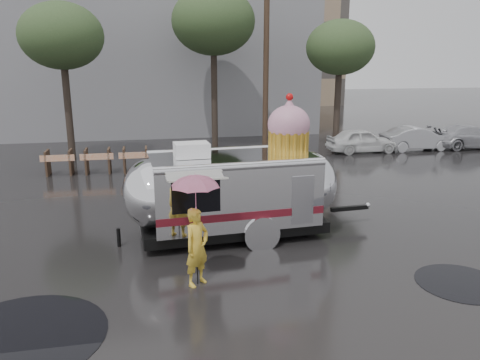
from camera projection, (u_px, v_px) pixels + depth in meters
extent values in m
plane|color=black|center=(308.00, 262.00, 10.79)|extent=(120.00, 120.00, 0.00)
cylinder|color=black|center=(18.00, 338.00, 7.83)|extent=(2.94, 2.94, 0.01)
cylinder|color=black|center=(461.00, 283.00, 9.76)|extent=(1.85, 1.85, 0.01)
cylinder|color=black|center=(261.00, 194.00, 16.17)|extent=(1.80, 1.80, 0.01)
cube|color=slate|center=(135.00, 29.00, 31.21)|extent=(22.00, 12.00, 13.00)
cylinder|color=#473323|center=(266.00, 60.00, 23.43)|extent=(0.28, 0.28, 9.00)
cylinder|color=#382D26|center=(67.00, 96.00, 21.09)|extent=(0.32, 0.32, 5.85)
ellipsoid|color=#2B4320|center=(61.00, 36.00, 20.44)|extent=(3.64, 3.64, 2.86)
cylinder|color=#382D26|center=(214.00, 82.00, 24.19)|extent=(0.32, 0.32, 6.75)
ellipsoid|color=#2B4320|center=(213.00, 21.00, 23.44)|extent=(4.20, 4.20, 3.30)
cylinder|color=#382D26|center=(338.00, 97.00, 23.58)|extent=(0.32, 0.32, 5.40)
ellipsoid|color=#2B4320|center=(340.00, 47.00, 22.98)|extent=(3.36, 3.36, 2.64)
cube|color=#473323|center=(48.00, 163.00, 18.76)|extent=(0.08, 0.80, 1.00)
cube|color=#473323|center=(71.00, 162.00, 18.92)|extent=(0.08, 0.80, 1.00)
cube|color=#E5590C|center=(57.00, 158.00, 18.42)|extent=(1.30, 0.04, 0.25)
cube|color=#473323|center=(87.00, 161.00, 19.04)|extent=(0.08, 0.80, 1.00)
cube|color=#473323|center=(109.00, 160.00, 19.21)|extent=(0.08, 0.80, 1.00)
cube|color=#E5590C|center=(97.00, 157.00, 18.70)|extent=(1.30, 0.04, 0.25)
cube|color=#473323|center=(124.00, 160.00, 19.32)|extent=(0.08, 0.80, 1.00)
cube|color=#473323|center=(147.00, 159.00, 19.49)|extent=(0.08, 0.80, 1.00)
cube|color=#E5590C|center=(135.00, 155.00, 18.98)|extent=(1.30, 0.04, 0.25)
imported|color=silver|center=(362.00, 138.00, 23.32)|extent=(4.00, 1.80, 1.40)
imported|color=#B2B2B7|center=(417.00, 137.00, 23.88)|extent=(4.00, 1.80, 1.40)
imported|color=#B2B2B7|center=(469.00, 134.00, 24.44)|extent=(4.20, 1.80, 1.44)
cube|color=silver|center=(232.00, 187.00, 12.08)|extent=(4.28, 2.43, 1.70)
ellipsoid|color=silver|center=(307.00, 182.00, 12.59)|extent=(1.55, 2.26, 1.70)
ellipsoid|color=silver|center=(151.00, 193.00, 11.56)|extent=(1.55, 2.26, 1.70)
cube|color=black|center=(233.00, 224.00, 12.32)|extent=(4.83, 2.19, 0.28)
cylinder|color=black|center=(261.00, 235.00, 11.53)|extent=(0.67, 0.25, 0.66)
cylinder|color=black|center=(240.00, 211.00, 13.35)|extent=(0.67, 0.25, 0.66)
cylinder|color=silver|center=(262.00, 235.00, 11.40)|extent=(0.91, 0.15, 0.90)
cube|color=black|center=(350.00, 208.00, 13.13)|extent=(1.14, 0.19, 0.11)
sphere|color=silver|center=(368.00, 205.00, 13.26)|extent=(0.16, 0.16, 0.15)
cylinder|color=black|center=(119.00, 237.00, 11.62)|extent=(0.10, 0.10, 0.47)
cube|color=#57101A|center=(243.00, 216.00, 11.17)|extent=(4.14, 0.30, 0.19)
cube|color=#57101A|center=(223.00, 192.00, 13.19)|extent=(4.14, 0.30, 0.19)
cube|color=black|center=(196.00, 197.00, 10.74)|extent=(1.13, 0.10, 0.75)
cube|color=#B1AFA5|center=(197.00, 180.00, 10.41)|extent=(1.35, 0.55, 0.13)
cube|color=silver|center=(303.00, 200.00, 11.46)|extent=(0.57, 0.07, 1.23)
cube|color=white|center=(192.00, 150.00, 11.56)|extent=(0.89, 0.67, 0.36)
cylinder|color=gold|center=(288.00, 142.00, 12.17)|extent=(1.04, 1.04, 0.57)
ellipsoid|color=#CF90A8|center=(289.00, 124.00, 12.06)|extent=(1.16, 1.16, 0.98)
cone|color=#CF90A8|center=(289.00, 105.00, 11.93)|extent=(0.50, 0.50, 0.38)
sphere|color=red|center=(290.00, 97.00, 11.88)|extent=(0.20, 0.20, 0.19)
imported|color=gold|center=(197.00, 247.00, 9.52)|extent=(0.71, 0.68, 1.64)
imported|color=pink|center=(196.00, 193.00, 9.24)|extent=(1.20, 1.20, 0.82)
cylinder|color=black|center=(197.00, 247.00, 9.52)|extent=(0.02, 0.02, 1.65)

